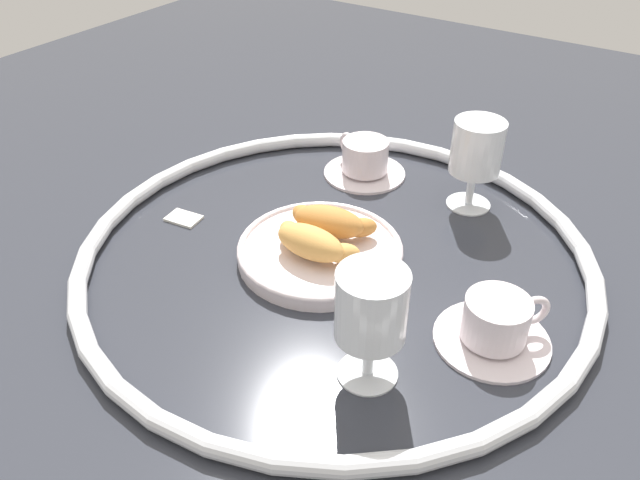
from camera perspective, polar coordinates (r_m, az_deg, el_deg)
ground_plane at (r=0.87m, az=1.37°, el=-1.67°), size 2.20×2.20×0.00m
table_chrome_rim at (r=0.86m, az=1.38°, el=-1.03°), size 0.70×0.70×0.02m
pastry_plate at (r=0.86m, az=0.00°, el=-0.97°), size 0.23×0.23×0.02m
croissant_large at (r=0.83m, az=-0.74°, el=-0.22°), size 0.14×0.06×0.04m
croissant_small at (r=0.87m, az=0.90°, el=1.68°), size 0.13×0.08×0.04m
coffee_cup_near at (r=1.06m, az=4.04°, el=7.22°), size 0.14×0.14×0.06m
coffee_cup_far at (r=0.76m, az=15.59°, el=-7.36°), size 0.14×0.14×0.06m
juice_glass_left at (r=0.96m, az=13.96°, el=7.83°), size 0.08×0.08×0.14m
juice_glass_right at (r=0.65m, az=4.64°, el=-6.47°), size 0.08×0.08×0.14m
sugar_packet at (r=0.97m, az=-12.22°, el=2.03°), size 0.05×0.04×0.01m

